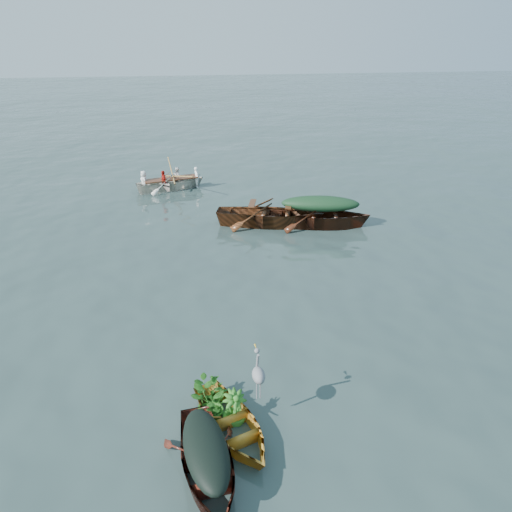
{
  "coord_description": "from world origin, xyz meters",
  "views": [
    {
      "loc": [
        -3.08,
        -11.05,
        6.17
      ],
      "look_at": [
        -0.87,
        1.31,
        0.5
      ],
      "focal_mm": 35.0,
      "sensor_mm": 36.0,
      "label": 1
    }
  ],
  "objects_px": {
    "open_wooden_boat": "(270,226)",
    "heron": "(259,382)",
    "green_tarp_boat": "(319,227)",
    "yellow_dinghy": "(232,432)",
    "dark_covered_boat": "(207,475)",
    "rowed_boat": "(172,190)"
  },
  "relations": [
    {
      "from": "rowed_boat",
      "to": "open_wooden_boat",
      "type": "bearing_deg",
      "value": -160.88
    },
    {
      "from": "heron",
      "to": "green_tarp_boat",
      "type": "bearing_deg",
      "value": 47.78
    },
    {
      "from": "green_tarp_boat",
      "to": "heron",
      "type": "height_order",
      "value": "heron"
    },
    {
      "from": "dark_covered_boat",
      "to": "green_tarp_boat",
      "type": "distance_m",
      "value": 10.97
    },
    {
      "from": "dark_covered_boat",
      "to": "green_tarp_boat",
      "type": "xyz_separation_m",
      "value": [
        4.74,
        9.89,
        0.0
      ]
    },
    {
      "from": "dark_covered_boat",
      "to": "yellow_dinghy",
      "type": "bearing_deg",
      "value": 53.52
    },
    {
      "from": "dark_covered_boat",
      "to": "rowed_boat",
      "type": "distance_m",
      "value": 15.25
    },
    {
      "from": "yellow_dinghy",
      "to": "dark_covered_boat",
      "type": "distance_m",
      "value": 0.94
    },
    {
      "from": "open_wooden_boat",
      "to": "heron",
      "type": "height_order",
      "value": "heron"
    },
    {
      "from": "dark_covered_boat",
      "to": "green_tarp_boat",
      "type": "bearing_deg",
      "value": 58.83
    },
    {
      "from": "dark_covered_boat",
      "to": "open_wooden_boat",
      "type": "xyz_separation_m",
      "value": [
        3.1,
        10.3,
        0.0
      ]
    },
    {
      "from": "dark_covered_boat",
      "to": "rowed_boat",
      "type": "bearing_deg",
      "value": 85.13
    },
    {
      "from": "heron",
      "to": "rowed_boat",
      "type": "bearing_deg",
      "value": 75.46
    },
    {
      "from": "heron",
      "to": "open_wooden_boat",
      "type": "bearing_deg",
      "value": 57.94
    },
    {
      "from": "dark_covered_boat",
      "to": "heron",
      "type": "height_order",
      "value": "heron"
    },
    {
      "from": "yellow_dinghy",
      "to": "heron",
      "type": "relative_size",
      "value": 2.96
    },
    {
      "from": "yellow_dinghy",
      "to": "open_wooden_boat",
      "type": "xyz_separation_m",
      "value": [
        2.61,
        9.5,
        0.0
      ]
    },
    {
      "from": "yellow_dinghy",
      "to": "heron",
      "type": "bearing_deg",
      "value": 5.19
    },
    {
      "from": "open_wooden_boat",
      "to": "rowed_boat",
      "type": "relative_size",
      "value": 1.26
    },
    {
      "from": "green_tarp_boat",
      "to": "yellow_dinghy",
      "type": "bearing_deg",
      "value": 168.91
    },
    {
      "from": "open_wooden_boat",
      "to": "heron",
      "type": "relative_size",
      "value": 5.58
    },
    {
      "from": "yellow_dinghy",
      "to": "rowed_boat",
      "type": "height_order",
      "value": "rowed_boat"
    }
  ]
}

